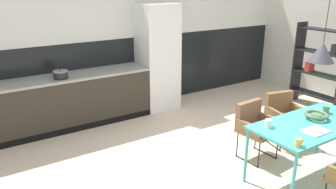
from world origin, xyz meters
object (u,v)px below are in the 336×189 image
Objects in this scene: fruit_bowl at (316,115)px; pendant_lamp_over_table_near at (322,52)px; mug_tall_blue at (299,142)px; dining_table at (312,126)px; mug_wide_latte at (326,110)px; refrigerator_column at (158,57)px; armchair_near_window at (283,111)px; open_shelf_unit at (320,65)px; open_book at (316,131)px; mug_short_terracotta at (269,123)px; armchair_by_stool at (255,123)px; cooking_pot at (61,75)px.

pendant_lamp_over_table_near is (-0.13, -0.03, 0.81)m from fruit_bowl.
dining_table is at bearing 23.88° from mug_tall_blue.
pendant_lamp_over_table_near is at bearing -168.65° from mug_wide_latte.
armchair_near_window is at bearing -71.06° from refrigerator_column.
open_shelf_unit is at bearing -33.04° from refrigerator_column.
open_book is 0.18× the size of open_shelf_unit.
mug_short_terracotta is 3.18m from open_shelf_unit.
pendant_lamp_over_table_near is (0.17, -0.74, 1.11)m from armchair_by_stool.
pendant_lamp_over_table_near is (0.56, -0.18, 0.81)m from mug_short_terracotta.
open_book is at bearing 83.97° from armchair_by_stool.
cooking_pot reaches higher than armchair_by_stool.
armchair_by_stool is 0.97m from open_book.
dining_table is 0.27m from open_book.
mug_wide_latte is 2.38m from open_shelf_unit.
mug_tall_blue is (-0.47, -0.12, 0.04)m from open_book.
refrigerator_column reaches higher than armchair_by_stool.
armchair_by_stool is at bearing 102.95° from pendant_lamp_over_table_near.
mug_tall_blue is 3.50m from open_shelf_unit.
mug_tall_blue is 0.07× the size of open_shelf_unit.
mug_short_terracotta is (-1.10, -0.65, 0.30)m from armchair_near_window.
refrigerator_column is 15.35× the size of mug_wide_latte.
armchair_near_window is at bearing 80.39° from mug_wide_latte.
armchair_near_window is at bearing -69.85° from open_shelf_unit.
cooking_pot is at bearing -176.61° from refrigerator_column.
dining_table is 0.18m from fruit_bowl.
dining_table is 0.96× the size of open_shelf_unit.
open_shelf_unit is (1.80, 0.66, 0.36)m from armchair_near_window.
dining_table is at bearing -157.88° from fruit_bowl.
refrigerator_column is at bearing 102.43° from mug_wide_latte.
armchair_by_stool is 0.71m from armchair_near_window.
dining_table is 5.27× the size of open_book.
pendant_lamp_over_table_near reaches higher than fruit_bowl.
open_book is (-0.20, -0.17, 0.06)m from dining_table.
pendant_lamp_over_table_near reaches higher than mug_short_terracotta.
mug_short_terracotta is at bearing 162.42° from pendant_lamp_over_table_near.
cooking_pot is 0.20× the size of pendant_lamp_over_table_near.
mug_tall_blue is 0.51m from mug_short_terracotta.
open_shelf_unit is (2.50, 0.75, 0.35)m from armchair_by_stool.
armchair_near_window is (0.53, 0.84, -0.20)m from dining_table.
dining_table is at bearing -165.95° from mug_wide_latte.
open_shelf_unit is (2.20, 1.45, 0.06)m from fruit_bowl.
mug_wide_latte is at bearing 93.34° from armchair_near_window.
open_book is at bearing 67.27° from armchair_near_window.
refrigerator_column is 3.39m from open_book.
mug_tall_blue reaches higher than armchair_near_window.
refrigerator_column is 3.12m from open_shelf_unit.
refrigerator_column is 6.97× the size of fruit_bowl.
mug_wide_latte is at bearing 11.35° from pendant_lamp_over_table_near.
mug_short_terracotta is 0.10× the size of pendant_lamp_over_table_near.
mug_tall_blue is at bearing -102.28° from mug_short_terracotta.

